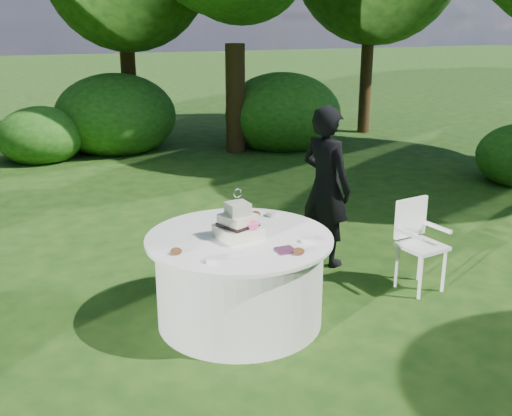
{
  "coord_description": "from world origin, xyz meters",
  "views": [
    {
      "loc": [
        -1.61,
        -4.36,
        2.51
      ],
      "look_at": [
        0.15,
        0.0,
        1.0
      ],
      "focal_mm": 42.0,
      "sensor_mm": 36.0,
      "label": 1
    }
  ],
  "objects_px": {
    "guest": "(326,186)",
    "cake": "(238,225)",
    "napkins": "(285,250)",
    "chair": "(417,237)",
    "table": "(240,279)"
  },
  "relations": [
    {
      "from": "guest",
      "to": "chair",
      "type": "xyz_separation_m",
      "value": [
        0.51,
        -0.89,
        -0.32
      ]
    },
    {
      "from": "guest",
      "to": "cake",
      "type": "height_order",
      "value": "guest"
    },
    {
      "from": "napkins",
      "to": "cake",
      "type": "bearing_deg",
      "value": 119.9
    },
    {
      "from": "guest",
      "to": "table",
      "type": "bearing_deg",
      "value": 104.46
    },
    {
      "from": "guest",
      "to": "chair",
      "type": "bearing_deg",
      "value": -170.08
    },
    {
      "from": "table",
      "to": "cake",
      "type": "height_order",
      "value": "cake"
    },
    {
      "from": "napkins",
      "to": "cake",
      "type": "xyz_separation_m",
      "value": [
        -0.24,
        0.41,
        0.1
      ]
    },
    {
      "from": "chair",
      "to": "cake",
      "type": "bearing_deg",
      "value": -179.0
    },
    {
      "from": "chair",
      "to": "guest",
      "type": "bearing_deg",
      "value": 120.11
    },
    {
      "from": "guest",
      "to": "chair",
      "type": "relative_size",
      "value": 1.92
    },
    {
      "from": "table",
      "to": "chair",
      "type": "height_order",
      "value": "chair"
    },
    {
      "from": "table",
      "to": "chair",
      "type": "relative_size",
      "value": 1.79
    },
    {
      "from": "guest",
      "to": "table",
      "type": "xyz_separation_m",
      "value": [
        -1.29,
        -0.89,
        -0.45
      ]
    },
    {
      "from": "cake",
      "to": "chair",
      "type": "xyz_separation_m",
      "value": [
        1.82,
        0.03,
        -0.37
      ]
    },
    {
      "from": "napkins",
      "to": "cake",
      "type": "height_order",
      "value": "cake"
    }
  ]
}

